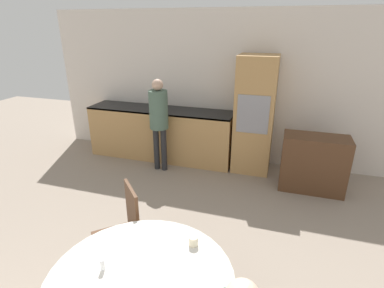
% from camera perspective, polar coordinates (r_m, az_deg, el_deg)
% --- Properties ---
extents(wall_back, '(6.62, 0.05, 2.60)m').
position_cam_1_polar(wall_back, '(5.34, 6.71, 10.42)').
color(wall_back, silver).
rests_on(wall_back, ground_plane).
extents(kitchen_counter, '(2.65, 0.60, 0.93)m').
position_cam_1_polar(kitchen_counter, '(5.56, -5.93, 2.14)').
color(kitchen_counter, tan).
rests_on(kitchen_counter, ground_plane).
extents(oven_unit, '(0.61, 0.59, 1.92)m').
position_cam_1_polar(oven_unit, '(5.02, 11.82, 5.36)').
color(oven_unit, tan).
rests_on(oven_unit, ground_plane).
extents(sideboard, '(0.92, 0.45, 0.85)m').
position_cam_1_polar(sideboard, '(4.79, 22.11, -3.46)').
color(sideboard, '#51331E').
rests_on(sideboard, ground_plane).
extents(chair_far_left, '(0.57, 0.57, 0.94)m').
position_cam_1_polar(chair_far_left, '(3.06, -12.71, -15.33)').
color(chair_far_left, '#51331E').
rests_on(chair_far_left, ground_plane).
extents(person_standing, '(0.30, 0.30, 1.55)m').
position_cam_1_polar(person_standing, '(4.91, -6.35, 5.42)').
color(person_standing, '#262628').
rests_on(person_standing, ground_plane).
extents(cup, '(0.07, 0.07, 0.08)m').
position_cam_1_polar(cup, '(2.40, 0.27, -17.97)').
color(cup, beige).
rests_on(cup, dining_table).
extents(salt_shaker, '(0.03, 0.03, 0.09)m').
position_cam_1_polar(salt_shaker, '(2.29, -16.71, -21.16)').
color(salt_shaker, white).
rests_on(salt_shaker, dining_table).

